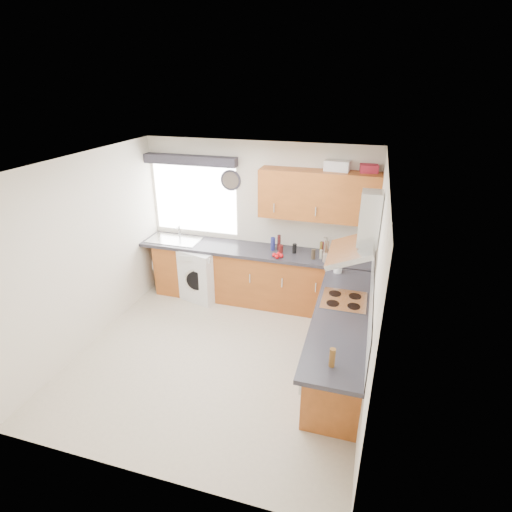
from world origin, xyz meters
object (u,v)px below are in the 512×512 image
(oven, at_px, (340,335))
(washing_machine, at_px, (203,273))
(extractor_hood, at_px, (360,234))
(upper_cabinets, at_px, (318,195))

(oven, bearing_deg, washing_machine, 154.46)
(oven, distance_m, washing_machine, 2.55)
(oven, bearing_deg, extractor_hood, -0.00)
(extractor_hood, bearing_deg, oven, 180.00)
(extractor_hood, distance_m, upper_cabinets, 1.48)
(oven, distance_m, upper_cabinets, 1.99)
(washing_machine, bearing_deg, upper_cabinets, 22.94)
(upper_cabinets, bearing_deg, washing_machine, -172.68)
(oven, distance_m, extractor_hood, 1.35)
(upper_cabinets, relative_size, washing_machine, 1.96)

